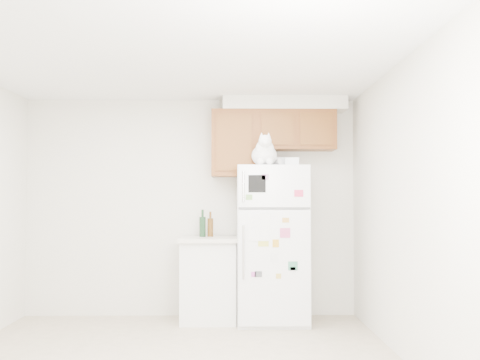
{
  "coord_description": "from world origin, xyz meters",
  "views": [
    {
      "loc": [
        0.47,
        -4.53,
        1.32
      ],
      "look_at": [
        0.57,
        1.55,
        1.55
      ],
      "focal_mm": 42.0,
      "sensor_mm": 36.0,
      "label": 1
    }
  ],
  "objects_px": {
    "storage_box_front": "(292,162)",
    "bottle_green": "(203,223)",
    "bottle_amber": "(210,224)",
    "cat": "(265,154)",
    "base_counter": "(209,279)",
    "refrigerator": "(272,244)",
    "storage_box_back": "(281,162)"
  },
  "relations": [
    {
      "from": "storage_box_back",
      "to": "storage_box_front",
      "type": "height_order",
      "value": "storage_box_back"
    },
    {
      "from": "storage_box_front",
      "to": "bottle_green",
      "type": "xyz_separation_m",
      "value": [
        -0.98,
        0.28,
        -0.67
      ]
    },
    {
      "from": "refrigerator",
      "to": "cat",
      "type": "relative_size",
      "value": 3.46
    },
    {
      "from": "cat",
      "to": "bottle_amber",
      "type": "relative_size",
      "value": 1.75
    },
    {
      "from": "cat",
      "to": "refrigerator",
      "type": "bearing_deg",
      "value": 62.61
    },
    {
      "from": "storage_box_back",
      "to": "bottle_green",
      "type": "distance_m",
      "value": 1.11
    },
    {
      "from": "refrigerator",
      "to": "bottle_green",
      "type": "bearing_deg",
      "value": 166.01
    },
    {
      "from": "storage_box_front",
      "to": "bottle_amber",
      "type": "height_order",
      "value": "storage_box_front"
    },
    {
      "from": "base_counter",
      "to": "bottle_green",
      "type": "relative_size",
      "value": 3.02
    },
    {
      "from": "bottle_amber",
      "to": "refrigerator",
      "type": "bearing_deg",
      "value": -16.83
    },
    {
      "from": "refrigerator",
      "to": "storage_box_back",
      "type": "relative_size",
      "value": 9.44
    },
    {
      "from": "base_counter",
      "to": "storage_box_back",
      "type": "relative_size",
      "value": 5.11
    },
    {
      "from": "cat",
      "to": "bottle_amber",
      "type": "distance_m",
      "value": 1.04
    },
    {
      "from": "cat",
      "to": "bottle_amber",
      "type": "bearing_deg",
      "value": 147.54
    },
    {
      "from": "refrigerator",
      "to": "bottle_amber",
      "type": "distance_m",
      "value": 0.74
    },
    {
      "from": "refrigerator",
      "to": "base_counter",
      "type": "distance_m",
      "value": 0.79
    },
    {
      "from": "cat",
      "to": "storage_box_front",
      "type": "xyz_separation_m",
      "value": [
        0.3,
        0.08,
        -0.08
      ]
    },
    {
      "from": "refrigerator",
      "to": "storage_box_front",
      "type": "bearing_deg",
      "value": -22.86
    },
    {
      "from": "base_counter",
      "to": "bottle_green",
      "type": "height_order",
      "value": "bottle_green"
    },
    {
      "from": "cat",
      "to": "bottle_amber",
      "type": "xyz_separation_m",
      "value": [
        -0.59,
        0.38,
        -0.77
      ]
    },
    {
      "from": "base_counter",
      "to": "cat",
      "type": "relative_size",
      "value": 1.87
    },
    {
      "from": "refrigerator",
      "to": "base_counter",
      "type": "height_order",
      "value": "refrigerator"
    },
    {
      "from": "base_counter",
      "to": "bottle_green",
      "type": "bearing_deg",
      "value": 123.63
    },
    {
      "from": "storage_box_front",
      "to": "refrigerator",
      "type": "bearing_deg",
      "value": 165.96
    },
    {
      "from": "storage_box_front",
      "to": "bottle_amber",
      "type": "distance_m",
      "value": 1.17
    },
    {
      "from": "cat",
      "to": "bottle_amber",
      "type": "height_order",
      "value": "cat"
    },
    {
      "from": "storage_box_front",
      "to": "bottle_green",
      "type": "height_order",
      "value": "storage_box_front"
    },
    {
      "from": "bottle_amber",
      "to": "bottle_green",
      "type": "bearing_deg",
      "value": -170.68
    },
    {
      "from": "cat",
      "to": "storage_box_front",
      "type": "bearing_deg",
      "value": 14.72
    },
    {
      "from": "storage_box_back",
      "to": "bottle_green",
      "type": "xyz_separation_m",
      "value": [
        -0.87,
        0.15,
        -0.68
      ]
    },
    {
      "from": "base_counter",
      "to": "cat",
      "type": "bearing_deg",
      "value": -22.11
    },
    {
      "from": "storage_box_back",
      "to": "bottle_amber",
      "type": "height_order",
      "value": "storage_box_back"
    }
  ]
}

